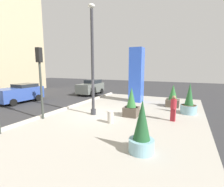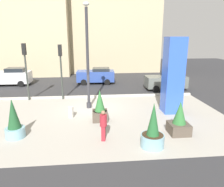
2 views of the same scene
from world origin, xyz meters
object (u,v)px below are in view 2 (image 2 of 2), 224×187
Objects in this scene: potted_plant_near_left at (100,108)px; car_far_lane at (96,75)px; car_curb_west at (11,77)px; traffic_light_far_side at (61,63)px; art_pillar_blue at (173,76)px; concrete_bollard at (71,112)px; pedestrian_by_curb at (103,124)px; car_passing_lane at (166,81)px; potted_plant_mid_plaza at (179,121)px; potted_plant_curbside at (14,122)px; potted_plant_by_pillar at (153,132)px; lamp_post at (88,59)px; traffic_light_corner at (25,63)px.

potted_plant_near_left is 0.48× the size of car_far_lane.
potted_plant_near_left is 14.38m from car_curb_west.
traffic_light_far_side reaches higher than car_curb_west.
concrete_bollard is (-6.96, -0.47, -2.21)m from art_pillar_blue.
potted_plant_near_left reaches higher than pedestrian_by_curb.
concrete_bollard is at bearing -142.36° from car_passing_lane.
potted_plant_near_left is at bearing 151.16° from potted_plant_mid_plaza.
car_curb_west is (-9.22, -0.07, 0.05)m from car_far_lane.
potted_plant_curbside is at bearing -140.72° from car_passing_lane.
potted_plant_curbside is at bearing -157.28° from potted_plant_near_left.
car_far_lane is at bearing 99.07° from potted_plant_by_pillar.
lamp_post is 9.51m from car_passing_lane.
car_far_lane is (2.99, 6.05, -2.16)m from traffic_light_far_side.
lamp_post is 9.01m from car_far_lane.
potted_plant_by_pillar is at bearing -63.28° from lamp_post.
potted_plant_curbside is 0.54× the size of car_passing_lane.
traffic_light_corner is 10.00m from pedestrian_by_curb.
potted_plant_near_left is 10.23m from car_passing_lane.
car_far_lane is 13.85m from pedestrian_by_curb.
pedestrian_by_curb is (5.82, -7.82, -2.23)m from traffic_light_corner.
pedestrian_by_curb is at bearing -89.88° from car_far_lane.
potted_plant_near_left is at bearing -167.17° from art_pillar_blue.
lamp_post is at bearing -26.57° from traffic_light_corner.
traffic_light_corner is at bearing 138.42° from potted_plant_near_left.
pedestrian_by_curb is (-2.32, 0.88, 0.12)m from potted_plant_by_pillar.
car_far_lane is 2.58× the size of pedestrian_by_curb.
traffic_light_corner reaches higher than car_curb_west.
potted_plant_mid_plaza is at bearing -26.23° from concrete_bollard.
concrete_bollard is 5.26m from traffic_light_far_side.
car_curb_west reaches higher than potted_plant_mid_plaza.
lamp_post is 5.65m from traffic_light_corner.
traffic_light_corner is (-8.14, 8.69, 2.35)m from potted_plant_by_pillar.
concrete_bollard is 12.69m from car_curb_west.
car_curb_west is at bearing -179.54° from car_far_lane.
potted_plant_near_left is at bearing -74.49° from lamp_post.
potted_plant_curbside is at bearing -135.81° from concrete_bollard.
potted_plant_curbside is 0.47× the size of traffic_light_far_side.
car_passing_lane is (9.90, 2.42, -2.17)m from traffic_light_far_side.
lamp_post is 1.59× the size of traffic_light_corner.
traffic_light_corner is at bearing -133.81° from car_far_lane.
traffic_light_far_side reaches higher than potted_plant_mid_plaza.
pedestrian_by_curb is (-5.00, -3.86, -1.68)m from art_pillar_blue.
potted_plant_curbside is (-9.63, -3.07, -1.71)m from art_pillar_blue.
potted_plant_mid_plaza is at bearing -28.84° from potted_plant_near_left.
traffic_light_corner is 8.66m from car_far_lane.
potted_plant_by_pillar reaches higher than potted_plant_near_left.
car_passing_lane is at bearing 37.64° from concrete_bollard.
potted_plant_mid_plaza is at bearing -44.82° from lamp_post.
traffic_light_far_side is (-5.34, 8.67, 2.28)m from potted_plant_by_pillar.
potted_plant_mid_plaza is 2.23m from potted_plant_by_pillar.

